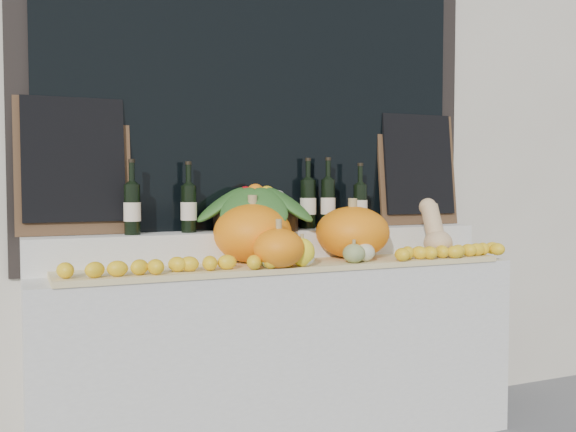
{
  "coord_description": "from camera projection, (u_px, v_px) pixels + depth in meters",
  "views": [
    {
      "loc": [
        -1.19,
        -1.28,
        1.28
      ],
      "look_at": [
        0.0,
        1.45,
        1.12
      ],
      "focal_mm": 40.0,
      "sensor_mm": 36.0,
      "label": 1
    }
  ],
  "objects": [
    {
      "name": "storefront_facade",
      "position": [
        232.0,
        12.0,
        3.65
      ],
      "size": [
        7.0,
        0.94,
        4.5
      ],
      "color": "beige",
      "rests_on": "ground"
    },
    {
      "name": "display_sill",
      "position": [
        282.0,
        356.0,
        3.08
      ],
      "size": [
        2.3,
        0.55,
        0.88
      ],
      "primitive_type": "cube",
      "color": "silver",
      "rests_on": "ground"
    },
    {
      "name": "rear_tier",
      "position": [
        270.0,
        246.0,
        3.19
      ],
      "size": [
        2.3,
        0.25,
        0.16
      ],
      "primitive_type": "cube",
      "color": "silver",
      "rests_on": "display_sill"
    },
    {
      "name": "straw_bedding",
      "position": [
        292.0,
        266.0,
        2.95
      ],
      "size": [
        2.1,
        0.32,
        0.02
      ],
      "primitive_type": "cube",
      "color": "tan",
      "rests_on": "display_sill"
    },
    {
      "name": "pumpkin_left",
      "position": [
        253.0,
        233.0,
        2.96
      ],
      "size": [
        0.48,
        0.48,
        0.27
      ],
      "primitive_type": "ellipsoid",
      "rotation": [
        0.0,
        0.0,
        -0.4
      ],
      "color": "orange",
      "rests_on": "straw_bedding"
    },
    {
      "name": "pumpkin_right",
      "position": [
        353.0,
        232.0,
        3.14
      ],
      "size": [
        0.46,
        0.46,
        0.25
      ],
      "primitive_type": "ellipsoid",
      "rotation": [
        0.0,
        0.0,
        -0.34
      ],
      "color": "orange",
      "rests_on": "straw_bedding"
    },
    {
      "name": "pumpkin_center",
      "position": [
        279.0,
        248.0,
        2.78
      ],
      "size": [
        0.28,
        0.28,
        0.17
      ],
      "primitive_type": "ellipsoid",
      "rotation": [
        0.0,
        0.0,
        -0.31
      ],
      "color": "orange",
      "rests_on": "straw_bedding"
    },
    {
      "name": "butternut_squash",
      "position": [
        435.0,
        231.0,
        3.25
      ],
      "size": [
        0.15,
        0.21,
        0.29
      ],
      "color": "tan",
      "rests_on": "straw_bedding"
    },
    {
      "name": "decorative_gourds",
      "position": [
        321.0,
        254.0,
        2.88
      ],
      "size": [
        0.59,
        0.15,
        0.15
      ],
      "color": "#37631D",
      "rests_on": "straw_bedding"
    },
    {
      "name": "lemon_heap",
      "position": [
        302.0,
        259.0,
        2.84
      ],
      "size": [
        2.2,
        0.16,
        0.06
      ],
      "primitive_type": null,
      "color": "yellow",
      "rests_on": "straw_bedding"
    },
    {
      "name": "produce_bowl",
      "position": [
        255.0,
        207.0,
        3.14
      ],
      "size": [
        0.64,
        0.64,
        0.24
      ],
      "color": "black",
      "rests_on": "rear_tier"
    },
    {
      "name": "wine_bottle_far_left",
      "position": [
        132.0,
        208.0,
        2.89
      ],
      "size": [
        0.08,
        0.08,
        0.34
      ],
      "color": "black",
      "rests_on": "rear_tier"
    },
    {
      "name": "wine_bottle_near_left",
      "position": [
        189.0,
        208.0,
        3.02
      ],
      "size": [
        0.08,
        0.08,
        0.34
      ],
      "color": "black",
      "rests_on": "rear_tier"
    },
    {
      "name": "wine_bottle_tall",
      "position": [
        308.0,
        203.0,
        3.3
      ],
      "size": [
        0.08,
        0.08,
        0.36
      ],
      "color": "black",
      "rests_on": "rear_tier"
    },
    {
      "name": "wine_bottle_near_right",
      "position": [
        328.0,
        203.0,
        3.3
      ],
      "size": [
        0.08,
        0.08,
        0.36
      ],
      "color": "black",
      "rests_on": "rear_tier"
    },
    {
      "name": "wine_bottle_far_right",
      "position": [
        360.0,
        205.0,
        3.36
      ],
      "size": [
        0.08,
        0.08,
        0.34
      ],
      "color": "black",
      "rests_on": "rear_tier"
    },
    {
      "name": "chalkboard_left",
      "position": [
        74.0,
        163.0,
        2.87
      ],
      "size": [
        0.5,
        0.1,
        0.62
      ],
      "rotation": [
        -0.12,
        0.0,
        0.0
      ],
      "color": "#4C331E",
      "rests_on": "rear_tier"
    },
    {
      "name": "chalkboard_right",
      "position": [
        418.0,
        167.0,
        3.6
      ],
      "size": [
        0.5,
        0.1,
        0.62
      ],
      "rotation": [
        -0.12,
        0.0,
        0.0
      ],
      "color": "#4C331E",
      "rests_on": "rear_tier"
    }
  ]
}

